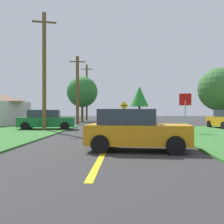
% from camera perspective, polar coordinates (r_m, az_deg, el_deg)
% --- Properties ---
extents(ground_plane, '(120.00, 120.00, 0.00)m').
position_cam_1_polar(ground_plane, '(20.94, 0.48, -3.98)').
color(ground_plane, '#323232').
extents(lane_stripe_center, '(0.20, 14.00, 0.01)m').
position_cam_1_polar(lane_stripe_center, '(12.98, -0.84, -6.58)').
color(lane_stripe_center, yellow).
rests_on(lane_stripe_center, ground).
extents(stop_sign, '(0.78, 0.19, 2.70)m').
position_cam_1_polar(stop_sign, '(19.21, 14.79, 1.35)').
color(stop_sign, '#9EA0A8').
rests_on(stop_sign, ground).
extents(car_approaching_junction, '(4.18, 2.17, 1.62)m').
position_cam_1_polar(car_approaching_junction, '(32.68, 3.51, -1.03)').
color(car_approaching_junction, orange).
rests_on(car_approaching_junction, ground).
extents(parked_car_near_building, '(4.65, 2.48, 1.62)m').
position_cam_1_polar(parked_car_near_building, '(23.06, -13.40, -1.59)').
color(parked_car_near_building, '#196B33').
rests_on(parked_car_near_building, ground).
extents(car_behind_on_main_road, '(4.08, 2.38, 1.62)m').
position_cam_1_polar(car_behind_on_main_road, '(10.86, 4.84, -3.69)').
color(car_behind_on_main_road, orange).
rests_on(car_behind_on_main_road, ground).
extents(utility_pole_near, '(1.77, 0.60, 9.00)m').
position_cam_1_polar(utility_pole_near, '(21.92, -13.72, 8.31)').
color(utility_pole_near, brown).
rests_on(utility_pole_near, ground).
extents(utility_pole_mid, '(1.79, 0.46, 7.76)m').
position_cam_1_polar(utility_pole_mid, '(32.03, -7.09, 4.60)').
color(utility_pole_mid, brown).
rests_on(utility_pole_mid, ground).
extents(utility_pole_far, '(1.80, 0.36, 8.90)m').
position_cam_1_polar(utility_pole_far, '(44.64, -5.20, 4.16)').
color(utility_pole_far, brown).
rests_on(utility_pole_far, ground).
extents(direction_sign, '(0.91, 0.08, 2.51)m').
position_cam_1_polar(direction_sign, '(28.87, 2.52, 0.30)').
color(direction_sign, slate).
rests_on(direction_sign, ground).
extents(oak_tree_left, '(4.37, 4.37, 6.41)m').
position_cam_1_polar(oak_tree_left, '(39.85, -6.12, 4.11)').
color(oak_tree_left, brown).
rests_on(oak_tree_left, ground).
extents(pine_tree_center, '(2.60, 2.60, 5.00)m').
position_cam_1_polar(pine_tree_center, '(39.47, 5.65, 3.18)').
color(pine_tree_center, brown).
rests_on(pine_tree_center, ground).
extents(oak_tree_right, '(4.75, 4.75, 6.27)m').
position_cam_1_polar(oak_tree_right, '(32.76, 21.25, 4.35)').
color(oak_tree_right, brown).
rests_on(oak_tree_right, ground).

